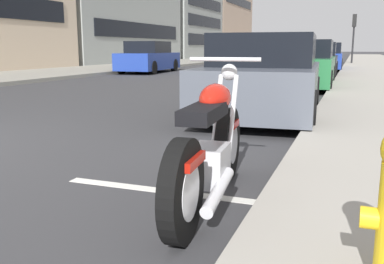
{
  "coord_description": "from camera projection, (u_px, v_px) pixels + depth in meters",
  "views": [
    {
      "loc": [
        -3.25,
        -5.52,
        1.22
      ],
      "look_at": [
        0.09,
        -4.28,
        0.52
      ],
      "focal_mm": 40.43,
      "sensor_mm": 36.0,
      "label": 1
    }
  ],
  "objects": [
    {
      "name": "parked_motorcycle",
      "position": [
        211.0,
        149.0,
        3.36
      ],
      "size": [
        2.09,
        0.62,
        1.13
      ],
      "rotation": [
        0.0,
        0.0,
        0.07
      ],
      "color": "black",
      "rests_on": "ground"
    },
    {
      "name": "car_opposite_curb",
      "position": [
        149.0,
        58.0,
        21.2
      ],
      "size": [
        4.67,
        2.03,
        1.51
      ],
      "rotation": [
        0.0,
        0.0,
        3.21
      ],
      "color": "navy",
      "rests_on": "ground"
    },
    {
      "name": "parked_car_near_corner",
      "position": [
        326.0,
        56.0,
        28.35
      ],
      "size": [
        4.06,
        1.9,
        1.39
      ],
      "rotation": [
        0.0,
        0.0,
        0.02
      ],
      "color": "silver",
      "rests_on": "ground"
    },
    {
      "name": "traffic_signal_near_corner",
      "position": [
        354.0,
        28.0,
        29.89
      ],
      "size": [
        0.36,
        0.28,
        3.32
      ],
      "color": "black",
      "rests_on": "sidewalk_near_curb"
    },
    {
      "name": "parked_car_across_street",
      "position": [
        314.0,
        60.0,
        18.25
      ],
      "size": [
        4.46,
        1.96,
        1.42
      ],
      "rotation": [
        0.0,
        0.0,
        0.02
      ],
      "color": "black",
      "rests_on": "ground"
    },
    {
      "name": "parked_car_at_intersection",
      "position": [
        265.0,
        78.0,
        7.83
      ],
      "size": [
        4.58,
        2.08,
        1.44
      ],
      "rotation": [
        0.0,
        0.0,
        0.06
      ],
      "color": "#4C515B",
      "rests_on": "ground"
    },
    {
      "name": "parking_stall_stripe",
      "position": [
        182.0,
        193.0,
        3.66
      ],
      "size": [
        0.12,
        2.2,
        0.01
      ],
      "primitive_type": "cube",
      "color": "silver",
      "rests_on": "ground"
    },
    {
      "name": "parked_car_behind_motorcycle",
      "position": [
        304.0,
        65.0,
        13.26
      ],
      "size": [
        4.71,
        1.88,
        1.44
      ],
      "rotation": [
        0.0,
        0.0,
        0.02
      ],
      "color": "#236638",
      "rests_on": "ground"
    },
    {
      "name": "townhouse_behind_pole",
      "position": [
        160.0,
        16.0,
        47.87
      ],
      "size": [
        12.59,
        10.91,
        9.17
      ],
      "color": "#939993",
      "rests_on": "ground"
    },
    {
      "name": "townhouse_near_left",
      "position": [
        199.0,
        25.0,
        61.36
      ],
      "size": [
        15.82,
        11.69,
        8.68
      ],
      "color": "tan",
      "rests_on": "ground"
    },
    {
      "name": "sidewalk_far_curb",
      "position": [
        36.0,
        74.0,
        18.63
      ],
      "size": [
        120.0,
        5.0,
        0.14
      ],
      "primitive_type": "cube",
      "color": "gray",
      "rests_on": "ground"
    },
    {
      "name": "parked_car_mid_block",
      "position": [
        324.0,
        58.0,
        23.13
      ],
      "size": [
        4.71,
        1.98,
        1.46
      ],
      "rotation": [
        0.0,
        0.0,
        0.02
      ],
      "color": "navy",
      "rests_on": "ground"
    }
  ]
}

